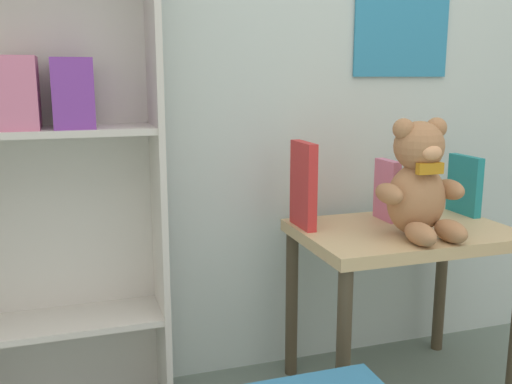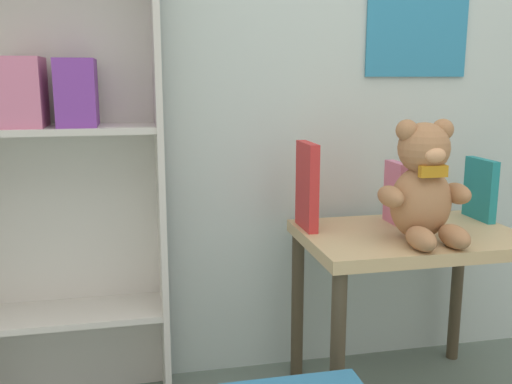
% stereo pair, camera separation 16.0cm
% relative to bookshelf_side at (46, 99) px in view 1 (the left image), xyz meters
% --- Properties ---
extents(bookshelf_side, '(0.58, 0.22, 1.67)m').
position_rel_bookshelf_side_xyz_m(bookshelf_side, '(0.00, 0.00, 0.00)').
color(bookshelf_side, beige).
rests_on(bookshelf_side, ground_plane).
extents(display_table, '(0.63, 0.43, 0.53)m').
position_rel_bookshelf_side_xyz_m(display_table, '(1.00, -0.18, -0.47)').
color(display_table, tan).
rests_on(display_table, ground_plane).
extents(teddy_bear, '(0.26, 0.23, 0.34)m').
position_rel_bookshelf_side_xyz_m(teddy_bear, '(0.99, -0.26, -0.24)').
color(teddy_bear, '#A8754C').
rests_on(teddy_bear, display_table).
extents(book_standing_red, '(0.03, 0.14, 0.26)m').
position_rel_bookshelf_side_xyz_m(book_standing_red, '(0.71, -0.07, -0.26)').
color(book_standing_red, red).
rests_on(book_standing_red, display_table).
extents(book_standing_pink, '(0.03, 0.11, 0.19)m').
position_rel_bookshelf_side_xyz_m(book_standing_pink, '(1.00, -0.07, -0.29)').
color(book_standing_pink, '#D17093').
rests_on(book_standing_pink, display_table).
extents(book_standing_teal, '(0.03, 0.15, 0.19)m').
position_rel_bookshelf_side_xyz_m(book_standing_teal, '(1.28, -0.08, -0.29)').
color(book_standing_teal, teal).
rests_on(book_standing_teal, display_table).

